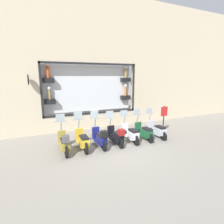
# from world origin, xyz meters

# --- Properties ---
(ground_plane) EXTENTS (120.00, 120.00, 0.00)m
(ground_plane) POSITION_xyz_m (0.00, 0.00, 0.00)
(ground_plane) COLOR gray
(building_facade) EXTENTS (1.19, 36.00, 8.37)m
(building_facade) POSITION_xyz_m (3.60, 0.00, 4.28)
(building_facade) COLOR beige
(building_facade) RESTS_ON ground_plane
(scooter_silver_0) EXTENTS (1.80, 0.61, 1.55)m
(scooter_silver_0) POSITION_xyz_m (0.34, -2.82, 0.42)
(scooter_silver_0) COLOR black
(scooter_silver_0) RESTS_ON ground_plane
(scooter_green_1) EXTENTS (1.80, 0.61, 1.58)m
(scooter_green_1) POSITION_xyz_m (0.34, -1.96, 0.42)
(scooter_green_1) COLOR black
(scooter_green_1) RESTS_ON ground_plane
(scooter_white_2) EXTENTS (1.80, 0.60, 1.55)m
(scooter_white_2) POSITION_xyz_m (0.34, -1.11, 0.43)
(scooter_white_2) COLOR black
(scooter_white_2) RESTS_ON ground_plane
(scooter_black_3) EXTENTS (1.79, 0.60, 1.58)m
(scooter_black_3) POSITION_xyz_m (0.28, -0.25, 0.46)
(scooter_black_3) COLOR black
(scooter_black_3) RESTS_ON ground_plane
(scooter_navy_4) EXTENTS (1.80, 0.60, 1.68)m
(scooter_navy_4) POSITION_xyz_m (0.29, 0.60, 0.48)
(scooter_navy_4) COLOR black
(scooter_navy_4) RESTS_ON ground_plane
(scooter_yellow_5) EXTENTS (1.81, 0.60, 1.73)m
(scooter_yellow_5) POSITION_xyz_m (0.35, 1.46, 0.45)
(scooter_yellow_5) COLOR black
(scooter_yellow_5) RESTS_ON ground_plane
(scooter_olive_6) EXTENTS (1.81, 0.61, 1.64)m
(scooter_olive_6) POSITION_xyz_m (0.29, 2.31, 0.49)
(scooter_olive_6) COLOR black
(scooter_olive_6) RESTS_ON ground_plane
(shop_sign_post) EXTENTS (0.36, 0.45, 1.72)m
(shop_sign_post) POSITION_xyz_m (0.64, -3.49, 0.93)
(shop_sign_post) COLOR #232326
(shop_sign_post) RESTS_ON ground_plane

